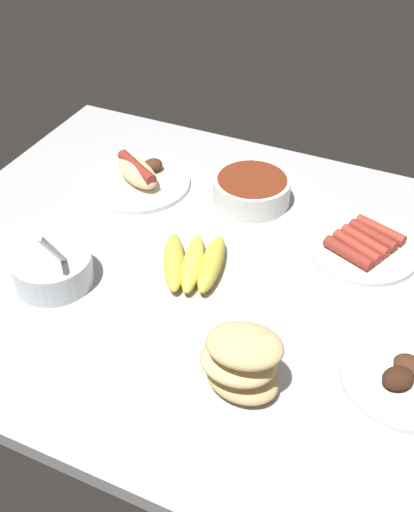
% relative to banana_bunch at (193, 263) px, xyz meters
% --- Properties ---
extents(ground_plane, '(1.20, 0.90, 0.03)m').
position_rel_banana_bunch_xyz_m(ground_plane, '(0.06, 0.03, -0.03)').
color(ground_plane, '#B2B2B7').
extents(banana_bunch, '(0.15, 0.18, 0.04)m').
position_rel_banana_bunch_xyz_m(banana_bunch, '(0.00, 0.00, 0.00)').
color(banana_bunch, gold).
rests_on(banana_bunch, ground_plane).
extents(plate_sausages, '(0.21, 0.21, 0.03)m').
position_rel_banana_bunch_xyz_m(plate_sausages, '(0.27, 0.19, -0.01)').
color(plate_sausages, white).
rests_on(plate_sausages, ground_plane).
extents(plate_grilled_meat, '(0.19, 0.19, 0.04)m').
position_rel_banana_bunch_xyz_m(plate_grilled_meat, '(0.40, -0.10, -0.01)').
color(plate_grilled_meat, white).
rests_on(plate_grilled_meat, ground_plane).
extents(plate_hotdog_assembled, '(0.23, 0.23, 0.06)m').
position_rel_banana_bunch_xyz_m(plate_hotdog_assembled, '(-0.23, 0.21, 0.00)').
color(plate_hotdog_assembled, white).
rests_on(plate_hotdog_assembled, ground_plane).
extents(bowl_coleslaw, '(0.14, 0.14, 0.16)m').
position_rel_banana_bunch_xyz_m(bowl_coleslaw, '(-0.21, -0.13, 0.01)').
color(bowl_coleslaw, silver).
rests_on(bowl_coleslaw, ground_plane).
extents(bowl_chili, '(0.16, 0.16, 0.06)m').
position_rel_banana_bunch_xyz_m(bowl_chili, '(0.02, 0.25, 0.01)').
color(bowl_chili, white).
rests_on(bowl_chili, ground_plane).
extents(bread_stack, '(0.13, 0.10, 0.11)m').
position_rel_banana_bunch_xyz_m(bread_stack, '(0.18, -0.21, 0.04)').
color(bread_stack, tan).
rests_on(bread_stack, ground_plane).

